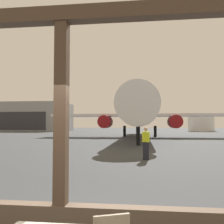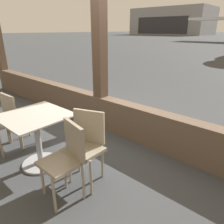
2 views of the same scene
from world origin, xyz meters
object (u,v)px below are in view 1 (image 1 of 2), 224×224
(airplane, at_px, (140,113))
(distant_hangar, at_px, (27,117))
(fuel_storage_tank, at_px, (201,123))
(ground_crew_worker, at_px, (146,143))

(airplane, relative_size, distant_hangar, 1.42)
(airplane, distance_m, fuel_storage_tank, 41.66)
(airplane, height_order, ground_crew_worker, airplane)
(ground_crew_worker, distance_m, fuel_storage_tank, 63.42)
(distant_hangar, bearing_deg, airplane, -46.14)
(airplane, relative_size, ground_crew_worker, 20.45)
(distant_hangar, xyz_separation_m, fuel_storage_tank, (51.79, 1.98, -1.87))
(ground_crew_worker, height_order, distant_hangar, distant_hangar)
(airplane, relative_size, fuel_storage_tank, 4.90)
(fuel_storage_tank, bearing_deg, ground_crew_worker, -105.30)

